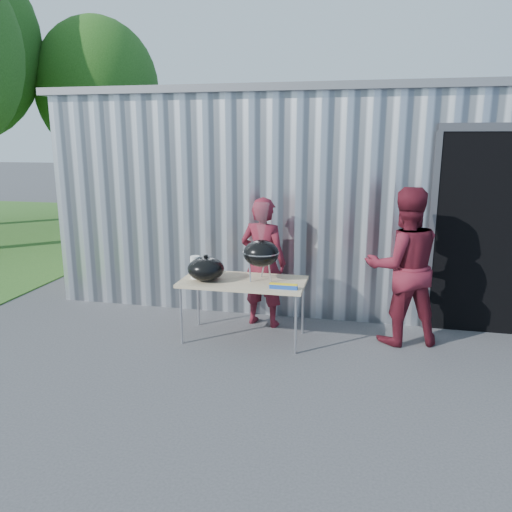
% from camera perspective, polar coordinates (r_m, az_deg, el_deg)
% --- Properties ---
extents(ground, '(80.00, 80.00, 0.00)m').
position_cam_1_polar(ground, '(5.53, -1.78, -12.69)').
color(ground, '#3F3F41').
extents(building, '(8.20, 6.20, 3.10)m').
position_cam_1_polar(building, '(9.44, 10.57, 7.75)').
color(building, silver).
rests_on(building, ground).
extents(tree_far, '(3.49, 3.49, 5.79)m').
position_cam_1_polar(tree_far, '(15.88, -17.58, 17.62)').
color(tree_far, '#442D19').
rests_on(tree_far, ground).
extents(folding_table, '(1.50, 0.75, 0.75)m').
position_cam_1_polar(folding_table, '(6.04, -1.46, -3.15)').
color(folding_table, tan).
rests_on(folding_table, ground).
extents(kettle_grill, '(0.44, 0.44, 0.93)m').
position_cam_1_polar(kettle_grill, '(5.92, 0.58, 1.11)').
color(kettle_grill, black).
rests_on(kettle_grill, folding_table).
extents(grill_lid, '(0.44, 0.44, 0.32)m').
position_cam_1_polar(grill_lid, '(6.02, -5.74, -1.47)').
color(grill_lid, black).
rests_on(grill_lid, folding_table).
extents(paper_towels, '(0.12, 0.12, 0.28)m').
position_cam_1_polar(paper_towels, '(6.11, -6.95, -1.30)').
color(paper_towels, white).
rests_on(paper_towels, folding_table).
extents(white_tub, '(0.20, 0.15, 0.10)m').
position_cam_1_polar(white_tub, '(6.35, -5.86, -1.54)').
color(white_tub, white).
rests_on(white_tub, folding_table).
extents(foil_box, '(0.32, 0.05, 0.06)m').
position_cam_1_polar(foil_box, '(5.68, 3.15, -3.48)').
color(foil_box, '#1A46A9').
rests_on(foil_box, folding_table).
extents(person_cook, '(0.69, 0.52, 1.70)m').
position_cam_1_polar(person_cook, '(6.48, 0.81, -0.72)').
color(person_cook, maroon).
rests_on(person_cook, ground).
extents(person_bystander, '(1.07, 0.93, 1.88)m').
position_cam_1_polar(person_bystander, '(6.15, 16.48, -1.17)').
color(person_bystander, maroon).
rests_on(person_bystander, ground).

